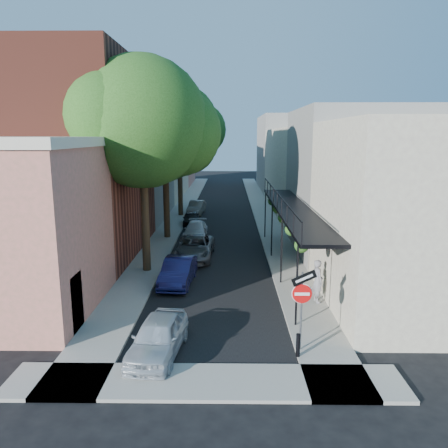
{
  "coord_description": "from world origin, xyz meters",
  "views": [
    {
      "loc": [
        0.7,
        -12.91,
        7.34
      ],
      "look_at": [
        0.43,
        9.5,
        2.8
      ],
      "focal_mm": 35.0,
      "sensor_mm": 36.0,
      "label": 1
    }
  ],
  "objects_px": {
    "bollard": "(298,345)",
    "oak_near": "(151,125)",
    "oak_far": "(184,125)",
    "parked_car_b": "(178,271)",
    "parked_car_c": "(194,248)",
    "pedestrian": "(318,281)",
    "oak_mid": "(171,140)",
    "parked_car_a": "(158,337)",
    "sign_post": "(302,297)",
    "parked_car_f": "(196,207)",
    "parked_car_d": "(196,230)",
    "parked_car_e": "(191,218)"
  },
  "relations": [
    {
      "from": "sign_post",
      "to": "oak_mid",
      "type": "distance_m",
      "value": 19.14
    },
    {
      "from": "sign_post",
      "to": "oak_far",
      "type": "xyz_separation_m",
      "value": [
        -6.51,
        26.3,
        6.22
      ]
    },
    {
      "from": "parked_car_a",
      "to": "parked_car_c",
      "type": "height_order",
      "value": "parked_car_c"
    },
    {
      "from": "bollard",
      "to": "oak_near",
      "type": "xyz_separation_m",
      "value": [
        -6.37,
        9.76,
        7.36
      ]
    },
    {
      "from": "sign_post",
      "to": "bollard",
      "type": "xyz_separation_m",
      "value": [
        -0.16,
        -0.47,
        -1.52
      ]
    },
    {
      "from": "sign_post",
      "to": "parked_car_f",
      "type": "relative_size",
      "value": 0.79
    },
    {
      "from": "oak_mid",
      "to": "parked_car_c",
      "type": "height_order",
      "value": "oak_mid"
    },
    {
      "from": "bollard",
      "to": "oak_far",
      "type": "xyz_separation_m",
      "value": [
        -6.35,
        26.77,
        7.74
      ]
    },
    {
      "from": "parked_car_b",
      "to": "parked_car_c",
      "type": "bearing_deg",
      "value": 88.41
    },
    {
      "from": "bollard",
      "to": "parked_car_c",
      "type": "xyz_separation_m",
      "value": [
        -4.4,
        12.23,
        0.14
      ]
    },
    {
      "from": "oak_far",
      "to": "parked_car_d",
      "type": "xyz_separation_m",
      "value": [
        1.6,
        -8.91,
        -7.69
      ]
    },
    {
      "from": "parked_car_c",
      "to": "parked_car_a",
      "type": "bearing_deg",
      "value": -89.56
    },
    {
      "from": "parked_car_c",
      "to": "pedestrian",
      "type": "distance_m",
      "value": 9.48
    },
    {
      "from": "parked_car_b",
      "to": "sign_post",
      "type": "bearing_deg",
      "value": -50.84
    },
    {
      "from": "parked_car_a",
      "to": "oak_far",
      "type": "bearing_deg",
      "value": 99.73
    },
    {
      "from": "oak_far",
      "to": "oak_near",
      "type": "bearing_deg",
      "value": -90.04
    },
    {
      "from": "bollard",
      "to": "oak_mid",
      "type": "relative_size",
      "value": 0.08
    },
    {
      "from": "parked_car_f",
      "to": "parked_car_e",
      "type": "bearing_deg",
      "value": -85.63
    },
    {
      "from": "bollard",
      "to": "parked_car_d",
      "type": "height_order",
      "value": "parked_car_d"
    },
    {
      "from": "oak_mid",
      "to": "parked_car_b",
      "type": "relative_size",
      "value": 2.55
    },
    {
      "from": "parked_car_b",
      "to": "bollard",
      "type": "bearing_deg",
      "value": -53.41
    },
    {
      "from": "oak_near",
      "to": "oak_mid",
      "type": "xyz_separation_m",
      "value": [
        -0.05,
        7.97,
        -0.82
      ]
    },
    {
      "from": "parked_car_d",
      "to": "oak_near",
      "type": "bearing_deg",
      "value": -100.06
    },
    {
      "from": "parked_car_a",
      "to": "parked_car_b",
      "type": "height_order",
      "value": "parked_car_b"
    },
    {
      "from": "parked_car_a",
      "to": "parked_car_c",
      "type": "bearing_deg",
      "value": 94.71
    },
    {
      "from": "bollard",
      "to": "parked_car_c",
      "type": "height_order",
      "value": "parked_car_c"
    },
    {
      "from": "parked_car_b",
      "to": "parked_car_c",
      "type": "distance_m",
      "value": 4.71
    },
    {
      "from": "oak_far",
      "to": "oak_mid",
      "type": "bearing_deg",
      "value": -90.41
    },
    {
      "from": "oak_near",
      "to": "parked_car_a",
      "type": "height_order",
      "value": "oak_near"
    },
    {
      "from": "bollard",
      "to": "parked_car_e",
      "type": "xyz_separation_m",
      "value": [
        -5.47,
        22.31,
        0.05
      ]
    },
    {
      "from": "sign_post",
      "to": "bollard",
      "type": "height_order",
      "value": "sign_post"
    },
    {
      "from": "oak_near",
      "to": "oak_mid",
      "type": "relative_size",
      "value": 1.12
    },
    {
      "from": "oak_mid",
      "to": "parked_car_b",
      "type": "height_order",
      "value": "oak_mid"
    },
    {
      "from": "oak_far",
      "to": "parked_car_f",
      "type": "distance_m",
      "value": 7.75
    },
    {
      "from": "parked_car_d",
      "to": "pedestrian",
      "type": "height_order",
      "value": "pedestrian"
    },
    {
      "from": "oak_near",
      "to": "parked_car_b",
      "type": "relative_size",
      "value": 2.85
    },
    {
      "from": "bollard",
      "to": "parked_car_d",
      "type": "bearing_deg",
      "value": 104.92
    },
    {
      "from": "sign_post",
      "to": "parked_car_f",
      "type": "distance_m",
      "value": 27.81
    },
    {
      "from": "oak_far",
      "to": "parked_car_b",
      "type": "distance_m",
      "value": 20.73
    },
    {
      "from": "parked_car_b",
      "to": "oak_mid",
      "type": "bearing_deg",
      "value": 102.62
    },
    {
      "from": "parked_car_f",
      "to": "oak_far",
      "type": "bearing_deg",
      "value": -130.7
    },
    {
      "from": "parked_car_a",
      "to": "sign_post",
      "type": "bearing_deg",
      "value": 8.36
    },
    {
      "from": "oak_mid",
      "to": "parked_car_b",
      "type": "distance_m",
      "value": 12.13
    },
    {
      "from": "pedestrian",
      "to": "sign_post",
      "type": "bearing_deg",
      "value": 150.81
    },
    {
      "from": "parked_car_e",
      "to": "parked_car_b",
      "type": "bearing_deg",
      "value": -91.18
    },
    {
      "from": "parked_car_f",
      "to": "oak_near",
      "type": "bearing_deg",
      "value": -88.18
    },
    {
      "from": "oak_mid",
      "to": "parked_car_a",
      "type": "xyz_separation_m",
      "value": [
        1.72,
        -17.44,
        -6.4
      ]
    },
    {
      "from": "oak_near",
      "to": "parked_car_f",
      "type": "height_order",
      "value": "oak_near"
    },
    {
      "from": "bollard",
      "to": "pedestrian",
      "type": "height_order",
      "value": "pedestrian"
    },
    {
      "from": "oak_mid",
      "to": "parked_car_a",
      "type": "distance_m",
      "value": 18.66
    }
  ]
}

